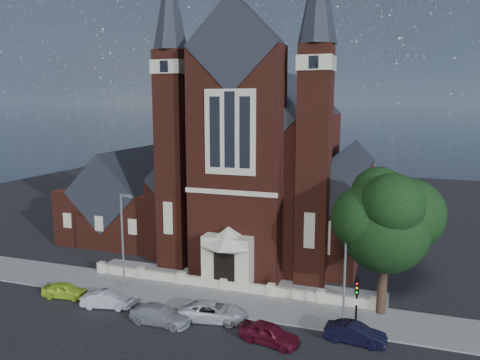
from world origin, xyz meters
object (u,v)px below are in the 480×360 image
object	(u,v)px
street_lamp_right	(347,259)
street_tree	(387,224)
street_lamp_left	(123,236)
car_lime_van	(65,290)
car_silver_a	(107,300)
car_navy	(355,333)
car_white_suv	(213,311)
car_silver_b	(160,315)
car_dark_red	(269,333)
church	(276,167)
traffic_signal	(357,297)
parish_hall	(131,202)

from	to	relation	value
street_lamp_right	street_tree	bearing A→B (deg)	34.26
street_lamp_left	car_lime_van	size ratio (longest dim) A/B	2.26
car_silver_a	car_navy	size ratio (longest dim) A/B	0.98
car_lime_van	car_white_suv	bearing A→B (deg)	-97.94
car_silver_a	street_lamp_left	bearing A→B (deg)	-1.28
car_silver_b	car_dark_red	xyz separation A→B (m)	(7.98, -0.17, 0.03)
car_lime_van	car_navy	size ratio (longest dim) A/B	0.92
street_tree	church	bearing A→B (deg)	126.17
traffic_signal	car_navy	bearing A→B (deg)	-85.08
street_lamp_right	car_white_suv	distance (m)	10.17
church	car_lime_van	distance (m)	25.96
car_white_suv	street_tree	bearing A→B (deg)	-77.31
parish_hall	street_lamp_left	bearing A→B (deg)	-59.98
street_lamp_left	traffic_signal	xyz separation A→B (m)	(18.91, -1.57, -2.02)
church	street_tree	size ratio (longest dim) A/B	3.26
parish_hall	street_lamp_right	bearing A→B (deg)	-28.22
car_white_suv	traffic_signal	bearing A→B (deg)	-91.61
car_dark_red	car_white_suv	bearing A→B (deg)	80.38
traffic_signal	car_dark_red	world-z (taller)	traffic_signal
church	car_navy	size ratio (longest dim) A/B	8.91
car_navy	car_dark_red	bearing A→B (deg)	114.13
car_lime_van	church	bearing A→B (deg)	-36.36
street_lamp_left	car_silver_a	world-z (taller)	street_lamp_left
car_silver_a	car_dark_red	world-z (taller)	car_dark_red
car_white_suv	car_navy	distance (m)	9.95
street_lamp_right	car_dark_red	bearing A→B (deg)	-131.91
street_lamp_right	car_silver_a	distance (m)	18.11
street_lamp_left	street_lamp_right	size ratio (longest dim) A/B	1.00
church	traffic_signal	xyz separation A→B (m)	(11.00, -20.52, -5.60)
car_white_suv	car_navy	bearing A→B (deg)	-99.09
street_tree	car_dark_red	size ratio (longest dim) A/B	2.67
car_dark_red	parish_hall	bearing A→B (deg)	61.32
parish_hall	street_lamp_right	distance (m)	29.62
car_lime_van	car_silver_b	xyz separation A→B (m)	(9.39, -1.51, 0.04)
street_tree	parish_hall	bearing A→B (deg)	156.74
street_lamp_right	car_lime_van	distance (m)	22.19
car_white_suv	car_dark_red	xyz separation A→B (m)	(4.68, -1.85, 0.01)
street_tree	car_lime_van	size ratio (longest dim) A/B	2.98
car_white_suv	car_silver_a	bearing A→B (deg)	85.32
street_lamp_right	car_silver_a	world-z (taller)	street_lamp_right
church	street_lamp_right	size ratio (longest dim) A/B	4.31
street_lamp_left	car_silver_b	distance (m)	8.35
car_silver_a	car_navy	distance (m)	18.35
car_dark_red	street_lamp_right	bearing A→B (deg)	-29.98
car_silver_b	car_lime_van	bearing A→B (deg)	82.89
car_navy	church	bearing A→B (deg)	31.65
parish_hall	car_white_suv	distance (m)	24.30
church	car_silver_b	xyz separation A→B (m)	(-2.14, -23.50, -7.53)
street_lamp_left	car_silver_a	bearing A→B (deg)	-79.02
street_tree	car_dark_red	xyz separation A→B (m)	(-6.75, -6.44, -6.28)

